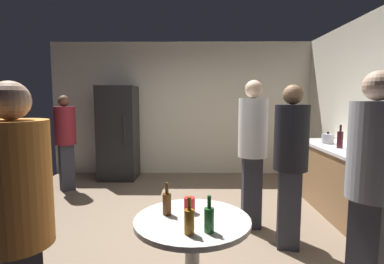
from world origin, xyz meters
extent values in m
cube|color=#7A6651|center=(0.00, 0.00, -0.05)|extent=(5.20, 5.20, 0.10)
cube|color=silver|center=(0.00, 2.63, 1.35)|extent=(5.32, 0.06, 2.70)
cube|color=black|center=(-1.21, 2.20, 0.90)|extent=(0.70, 0.65, 1.80)
cube|color=#262628|center=(-1.00, 1.86, 0.99)|extent=(0.03, 0.03, 0.60)
cube|color=olive|center=(2.28, 0.55, 0.43)|extent=(0.60, 1.73, 0.86)
cube|color=silver|center=(2.28, 0.55, 0.88)|extent=(0.64, 1.77, 0.04)
cylinder|color=#B2B2B7|center=(2.23, 0.84, 0.97)|extent=(0.17, 0.17, 0.14)
sphere|color=black|center=(2.23, 0.84, 1.06)|extent=(0.04, 0.04, 0.04)
cone|color=#B2B2B7|center=(2.35, 0.84, 0.98)|extent=(0.09, 0.04, 0.06)
cylinder|color=#3F141E|center=(2.21, 0.43, 1.01)|extent=(0.08, 0.08, 0.22)
cylinder|color=#3F141E|center=(2.21, 0.43, 1.17)|extent=(0.03, 0.03, 0.09)
cylinder|color=#8C5919|center=(2.26, 0.16, 0.98)|extent=(0.06, 0.06, 0.15)
cylinder|color=#8C5919|center=(2.26, 0.16, 1.09)|extent=(0.02, 0.02, 0.08)
cylinder|color=beige|center=(0.27, -1.53, 0.72)|extent=(0.80, 0.80, 0.03)
cylinder|color=#8C5919|center=(0.25, -1.76, 0.81)|extent=(0.06, 0.06, 0.15)
cylinder|color=#8C5919|center=(0.25, -1.76, 0.93)|extent=(0.02, 0.02, 0.08)
cylinder|color=#593314|center=(0.09, -1.46, 0.81)|extent=(0.06, 0.06, 0.15)
cylinder|color=#593314|center=(0.09, -1.46, 0.93)|extent=(0.02, 0.02, 0.08)
cylinder|color=#26662D|center=(0.37, -1.73, 0.81)|extent=(0.06, 0.06, 0.15)
cylinder|color=#26662D|center=(0.37, -1.73, 0.93)|extent=(0.02, 0.02, 0.08)
cylinder|color=red|center=(0.24, -1.42, 0.79)|extent=(0.08, 0.08, 0.11)
cube|color=#2D2D38|center=(-1.90, 1.41, 0.40)|extent=(0.28, 0.27, 0.80)
cylinder|color=maroon|center=(-1.90, 1.41, 1.11)|extent=(0.48, 0.48, 0.63)
sphere|color=brown|center=(-1.90, 1.41, 1.52)|extent=(0.19, 0.19, 0.19)
cube|color=#2D2D38|center=(1.25, -0.52, 0.42)|extent=(0.25, 0.21, 0.83)
cylinder|color=black|center=(1.25, -0.52, 1.16)|extent=(0.40, 0.40, 0.66)
sphere|color=#8C6647|center=(1.25, -0.52, 1.59)|extent=(0.20, 0.20, 0.20)
cube|color=#2D2D38|center=(1.51, -1.46, 0.43)|extent=(0.26, 0.28, 0.86)
cylinder|color=gray|center=(1.51, -1.46, 1.20)|extent=(0.47, 0.47, 0.68)
sphere|color=#D8AD8C|center=(1.51, -1.46, 1.64)|extent=(0.20, 0.20, 0.20)
cube|color=#2D2D38|center=(0.96, -0.03, 0.44)|extent=(0.22, 0.17, 0.87)
cylinder|color=white|center=(0.96, -0.03, 1.22)|extent=(0.34, 0.34, 0.69)
sphere|color=#D8AD8C|center=(0.96, -0.03, 1.66)|extent=(0.21, 0.21, 0.21)
cylinder|color=orange|center=(-0.61, -2.04, 1.13)|extent=(0.48, 0.48, 0.64)
sphere|color=#D8AD8C|center=(-0.61, -2.04, 1.54)|extent=(0.19, 0.19, 0.19)
camera|label=1|loc=(0.29, -3.46, 1.54)|focal=27.54mm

